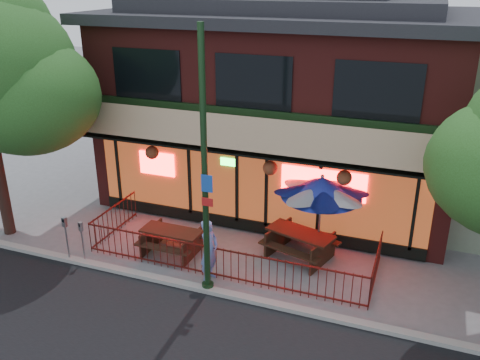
% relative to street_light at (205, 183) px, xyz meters
% --- Properties ---
extents(ground, '(80.00, 80.00, 0.00)m').
position_rel_street_light_xyz_m(ground, '(-0.00, 0.40, -3.15)').
color(ground, gray).
rests_on(ground, ground).
extents(curb, '(80.00, 0.25, 0.12)m').
position_rel_street_light_xyz_m(curb, '(-0.00, -0.10, -3.09)').
color(curb, '#999993').
rests_on(curb, ground).
extents(restaurant_building, '(12.96, 9.49, 8.05)m').
position_rel_street_light_xyz_m(restaurant_building, '(-0.00, 7.51, 0.98)').
color(restaurant_building, maroon).
rests_on(restaurant_building, ground).
extents(patio_fence, '(8.44, 2.62, 1.00)m').
position_rel_street_light_xyz_m(patio_fence, '(-0.00, 0.91, -2.52)').
color(patio_fence, '#4F1511').
rests_on(patio_fence, ground).
extents(street_light, '(0.43, 0.32, 7.00)m').
position_rel_street_light_xyz_m(street_light, '(0.00, 0.00, 0.00)').
color(street_light, '#163318').
rests_on(street_light, ground).
extents(picnic_table_left, '(1.86, 1.43, 0.78)m').
position_rel_street_light_xyz_m(picnic_table_left, '(-1.83, 1.42, -2.63)').
color(picnic_table_left, '#3D2116').
rests_on(picnic_table_left, ground).
extents(picnic_table_right, '(2.36, 2.05, 0.86)m').
position_rel_street_light_xyz_m(picnic_table_right, '(1.90, 2.55, -2.59)').
color(picnic_table_right, '#311C11').
rests_on(picnic_table_right, ground).
extents(patio_umbrella, '(2.34, 2.34, 2.68)m').
position_rel_street_light_xyz_m(patio_umbrella, '(2.40, 2.78, -0.86)').
color(patio_umbrella, gray).
rests_on(patio_umbrella, ground).
extents(pedestrian, '(0.52, 0.72, 1.82)m').
position_rel_street_light_xyz_m(pedestrian, '(-0.16, 0.50, -2.24)').
color(pedestrian, '#6582CB').
rests_on(pedestrian, ground).
extents(parking_meter_near, '(0.14, 0.13, 1.33)m').
position_rel_street_light_xyz_m(parking_meter_near, '(-4.00, 0.00, -2.25)').
color(parking_meter_near, gray).
rests_on(parking_meter_near, ground).
extents(parking_meter_far, '(0.14, 0.12, 1.44)m').
position_rel_street_light_xyz_m(parking_meter_far, '(-4.49, -0.08, -2.17)').
color(parking_meter_far, gray).
rests_on(parking_meter_far, ground).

